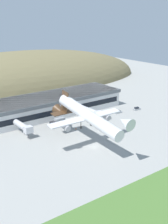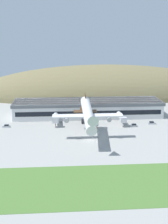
{
  "view_description": "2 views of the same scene",
  "coord_description": "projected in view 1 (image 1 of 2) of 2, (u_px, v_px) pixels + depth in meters",
  "views": [
    {
      "loc": [
        -71.56,
        -87.61,
        51.33
      ],
      "look_at": [
        1.2,
        7.58,
        12.32
      ],
      "focal_mm": 50.0,
      "sensor_mm": 36.0,
      "label": 1
    },
    {
      "loc": [
        -13.15,
        -138.55,
        48.91
      ],
      "look_at": [
        -2.08,
        7.36,
        12.16
      ],
      "focal_mm": 50.0,
      "sensor_mm": 36.0,
      "label": 2
    }
  ],
  "objects": [
    {
      "name": "ground_plane",
      "position": [
        93.0,
        147.0,
        123.4
      ],
      "size": [
        354.91,
        354.91,
        0.0
      ],
      "primitive_type": "plane",
      "color": "#9E9E99"
    },
    {
      "name": "hill_backdrop",
      "position": [
        19.0,
        87.0,
        220.22
      ],
      "size": [
        213.17,
        72.4,
        49.8
      ],
      "primitive_type": "ellipsoid",
      "color": "olive",
      "rests_on": "ground_plane"
    },
    {
      "name": "terminal_building",
      "position": [
        41.0,
        106.0,
        158.29
      ],
      "size": [
        89.52,
        22.74,
        9.57
      ],
      "color": "silver",
      "rests_on": "ground_plane"
    },
    {
      "name": "jetway_0",
      "position": [
        23.0,
        127.0,
        133.67
      ],
      "size": [
        3.38,
        13.59,
        5.43
      ],
      "color": "silver",
      "rests_on": "ground_plane"
    },
    {
      "name": "jetway_1",
      "position": [
        91.0,
        111.0,
        153.86
      ],
      "size": [
        3.38,
        15.8,
        5.43
      ],
      "color": "silver",
      "rests_on": "ground_plane"
    },
    {
      "name": "cargo_airplane",
      "position": [
        87.0,
        116.0,
        121.7
      ],
      "size": [
        33.57,
        46.58,
        12.99
      ],
      "color": "silver"
    },
    {
      "name": "service_car_0",
      "position": [
        137.0,
        109.0,
        168.91
      ],
      "size": [
        4.39,
        2.01,
        1.64
      ],
      "color": "#999EA3",
      "rests_on": "ground_plane"
    },
    {
      "name": "service_car_1",
      "position": [
        107.0,
        118.0,
        153.98
      ],
      "size": [
        4.18,
        1.74,
        1.6
      ],
      "color": "#999EA3",
      "rests_on": "ground_plane"
    },
    {
      "name": "service_car_2",
      "position": [
        118.0,
        112.0,
        163.67
      ],
      "size": [
        4.3,
        1.88,
        1.52
      ],
      "color": "#999EA3",
      "rests_on": "ground_plane"
    },
    {
      "name": "fuel_truck",
      "position": [
        58.0,
        122.0,
        146.1
      ],
      "size": [
        7.69,
        2.47,
        3.38
      ],
      "color": "#333338",
      "rests_on": "ground_plane"
    },
    {
      "name": "traffic_cone_0",
      "position": [
        76.0,
        129.0,
        141.75
      ],
      "size": [
        0.52,
        0.52,
        0.58
      ],
      "color": "orange",
      "rests_on": "ground_plane"
    }
  ]
}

